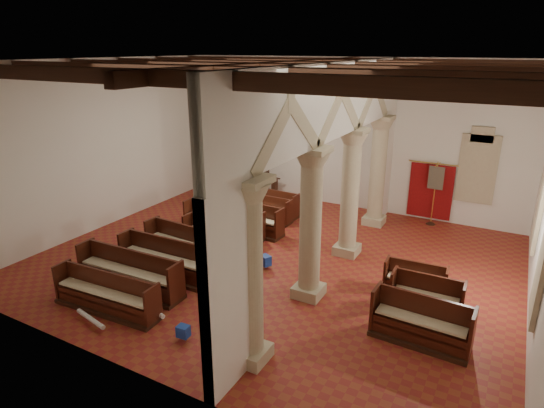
{
  "coord_description": "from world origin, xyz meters",
  "views": [
    {
      "loc": [
        6.1,
        -11.42,
        6.35
      ],
      "look_at": [
        -0.41,
        0.5,
        1.64
      ],
      "focal_mm": 30.0,
      "sensor_mm": 36.0,
      "label": 1
    }
  ],
  "objects": [
    {
      "name": "processional_banner",
      "position": [
        3.7,
        5.49,
        0.8
      ],
      "size": [
        0.55,
        0.71,
        2.42
      ],
      "rotation": [
        0.0,
        0.0,
        -0.08
      ],
      "color": "#361D11",
      "rests_on": "floor"
    },
    {
      "name": "pipe_organ",
      "position": [
        -4.5,
        5.5,
        1.37
      ],
      "size": [
        2.1,
        0.85,
        4.4
      ],
      "color": "#361D11",
      "rests_on": "floor"
    },
    {
      "name": "tube_heater_a",
      "position": [
        -2.24,
        -5.26,
        0.16
      ],
      "size": [
        1.13,
        0.33,
        0.11
      ],
      "primitive_type": "cylinder",
      "rotation": [
        0.0,
        1.57,
        -0.2
      ],
      "color": "silver",
      "rests_on": "floor"
    },
    {
      "name": "window_back",
      "position": [
        5.0,
        5.98,
        2.2
      ],
      "size": [
        1.0,
        0.03,
        2.2
      ],
      "primitive_type": "cube",
      "color": "#347558",
      "rests_on": "wall_back"
    },
    {
      "name": "dossal_curtain",
      "position": [
        3.5,
        5.92,
        1.17
      ],
      "size": [
        1.8,
        0.07,
        2.17
      ],
      "color": "maroon",
      "rests_on": "floor"
    },
    {
      "name": "lectern",
      "position": [
        -2.8,
        5.1,
        0.48
      ],
      "size": [
        0.52,
        0.53,
        1.15
      ],
      "rotation": [
        0.0,
        0.0,
        -0.16
      ],
      "color": "#3C2513",
      "rests_on": "floor"
    },
    {
      "name": "window_right_b",
      "position": [
        6.98,
        2.5,
        2.2
      ],
      "size": [
        0.03,
        1.0,
        2.2
      ],
      "primitive_type": "cube",
      "color": "#347558",
      "rests_on": "wall_right"
    },
    {
      "name": "floor",
      "position": [
        0.0,
        0.0,
        0.0
      ],
      "size": [
        14.0,
        14.0,
        0.0
      ],
      "primitive_type": "plane",
      "color": "maroon",
      "rests_on": "ground"
    },
    {
      "name": "nave_pew_0",
      "position": [
        -2.38,
        -4.61,
        0.33
      ],
      "size": [
        3.07,
        0.84,
        1.01
      ],
      "rotation": [
        0.0,
        0.0,
        0.06
      ],
      "color": "#361D11",
      "rests_on": "floor"
    },
    {
      "name": "nave_pew_6",
      "position": [
        -2.28,
        1.56,
        0.35
      ],
      "size": [
        3.36,
        0.88,
        1.08
      ],
      "rotation": [
        0.0,
        0.0,
        -0.05
      ],
      "color": "#361D11",
      "rests_on": "floor"
    },
    {
      "name": "ceiling",
      "position": [
        0.0,
        0.0,
        6.0
      ],
      "size": [
        14.0,
        14.0,
        0.0
      ],
      "primitive_type": "plane",
      "rotation": [
        3.14,
        0.0,
        0.0
      ],
      "color": "black",
      "rests_on": "wall_back"
    },
    {
      "name": "wall_left",
      "position": [
        -7.0,
        0.0,
        3.0
      ],
      "size": [
        0.02,
        12.0,
        6.0
      ],
      "primitive_type": "cube",
      "color": "white",
      "rests_on": "floor"
    },
    {
      "name": "aisle_pew_1",
      "position": [
        4.72,
        -0.9,
        0.35
      ],
      "size": [
        1.76,
        0.71,
        1.02
      ],
      "rotation": [
        0.0,
        0.0,
        0.02
      ],
      "color": "#361D11",
      "rests_on": "floor"
    },
    {
      "name": "hymnal_box_b",
      "position": [
        -1.73,
        -2.51,
        0.26
      ],
      "size": [
        0.33,
        0.27,
        0.32
      ],
      "primitive_type": "cube",
      "rotation": [
        0.0,
        0.0,
        -0.04
      ],
      "color": "#16399B",
      "rests_on": "floor"
    },
    {
      "name": "wall_back",
      "position": [
        0.0,
        6.0,
        3.0
      ],
      "size": [
        14.0,
        0.02,
        6.0
      ],
      "primitive_type": "cube",
      "color": "white",
      "rests_on": "floor"
    },
    {
      "name": "wall_front",
      "position": [
        0.0,
        -6.0,
        3.0
      ],
      "size": [
        14.0,
        0.02,
        6.0
      ],
      "primitive_type": "cube",
      "color": "white",
      "rests_on": "floor"
    },
    {
      "name": "nave_pew_8",
      "position": [
        -2.48,
        3.53,
        0.33
      ],
      "size": [
        3.07,
        0.78,
        0.99
      ],
      "rotation": [
        0.0,
        0.0,
        -0.04
      ],
      "color": "#361D11",
      "rests_on": "floor"
    },
    {
      "name": "nave_pew_7",
      "position": [
        -2.17,
        2.85,
        0.31
      ],
      "size": [
        2.5,
        0.69,
        0.95
      ],
      "rotation": [
        0.0,
        0.0,
        -0.02
      ],
      "color": "#361D11",
      "rests_on": "floor"
    },
    {
      "name": "aisle_pew_2",
      "position": [
        4.29,
        -0.17,
        0.32
      ],
      "size": [
        1.64,
        0.73,
        0.95
      ],
      "rotation": [
        0.0,
        0.0,
        0.06
      ],
      "color": "#361D11",
      "rests_on": "floor"
    },
    {
      "name": "nave_pew_2",
      "position": [
        -2.26,
        -2.48,
        0.37
      ],
      "size": [
        3.14,
        0.81,
        1.13
      ],
      "rotation": [
        0.0,
        0.0,
        0.02
      ],
      "color": "#361D11",
      "rests_on": "floor"
    },
    {
      "name": "hymnal_box_a",
      "position": [
        0.11,
        -4.67,
        0.24
      ],
      "size": [
        0.29,
        0.24,
        0.27
      ],
      "primitive_type": "cube",
      "rotation": [
        0.0,
        0.0,
        0.07
      ],
      "color": "navy",
      "rests_on": "floor"
    },
    {
      "name": "tube_heater_b",
      "position": [
        -1.3,
        -4.2,
        0.16
      ],
      "size": [
        1.1,
        0.42,
        0.11
      ],
      "primitive_type": "cylinder",
      "rotation": [
        0.0,
        1.57,
        -0.29
      ],
      "color": "white",
      "rests_on": "floor"
    },
    {
      "name": "nave_pew_5",
      "position": [
        -2.6,
        0.9,
        0.35
      ],
      "size": [
        3.18,
        0.8,
        1.06
      ],
      "rotation": [
        0.0,
        0.0,
        -0.03
      ],
      "color": "#361D11",
      "rests_on": "floor"
    },
    {
      "name": "nave_pew_1",
      "position": [
        -2.63,
        -3.56,
        0.37
      ],
      "size": [
        3.29,
        0.85,
        1.12
      ],
      "rotation": [
        0.0,
        0.0,
        0.03
      ],
      "color": "#361D11",
      "rests_on": "floor"
    },
    {
      "name": "ceiling_beams",
      "position": [
        0.0,
        0.0,
        5.82
      ],
      "size": [
        13.8,
        11.8,
        0.3
      ],
      "primitive_type": null,
      "color": "#361D11",
      "rests_on": "wall_back"
    },
    {
      "name": "aisle_pew_0",
      "position": [
        4.84,
        -2.16,
        0.37
      ],
      "size": [
        2.22,
        0.83,
        1.11
      ],
      "rotation": [
        0.0,
        0.0,
        -0.04
      ],
      "color": "#361D11",
      "rests_on": "floor"
    },
    {
      "name": "nave_pew_4",
      "position": [
        -2.03,
        -0.19,
        0.34
      ],
      "size": [
        2.59,
        0.69,
        1.02
      ],
      "rotation": [
        0.0,
        0.0,
        -0.0
      ],
      "color": "#361D11",
      "rests_on": "floor"
    },
    {
      "name": "nave_pew_3",
      "position": [
        -2.27,
        -1.43,
        0.37
      ],
      "size": [
        3.27,
        0.96,
        1.13
      ],
      "rotation": [
        0.0,
        0.0,
        -0.07
      ],
      "color": "#361D11",
      "rests_on": "floor"
    },
    {
      "name": "hymnal_box_c",
      "position": [
        -0.01,
        -0.65,
        0.25
      ],
      "size": [
        0.38,
        0.36,
        0.31
      ],
      "primitive_type": "cube",
      "rotation": [
        0.0,
        0.0,
        -0.43
      ],
      "color": "#162798",
      "rests_on": "floor"
    },
    {
      "name": "arcade",
      "position": [
        1.8,
        0.0,
        3.56
      ],
      "size": [
        0.9,
        11.9,
        6.0
      ],
      "color": "#BAB08A",
      "rests_on": "floor"
    }
  ]
}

